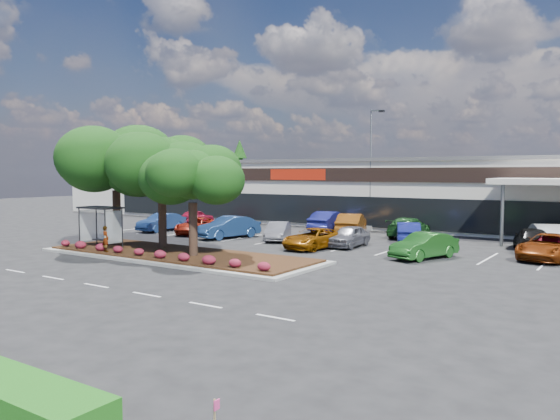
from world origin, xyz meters
The scene contains 28 objects.
ground centered at (0.00, 0.00, 0.00)m, with size 160.00×160.00×0.00m, color black.
retail_store centered at (0.06, 33.91, 3.15)m, with size 80.40×25.20×6.25m.
landscape_island centered at (-2.00, 4.00, 0.12)m, with size 18.00×6.00×0.26m.
lane_markings centered at (-0.14, 10.42, 0.01)m, with size 33.12×20.06×0.01m.
shrub_row centered at (-2.00, 1.90, 0.51)m, with size 17.00×0.80×0.50m, color maroon, non-canonical shape.
bus_shelter centered at (-7.50, 2.95, 2.31)m, with size 2.75×1.55×2.59m.
island_tree_west centered at (-8.00, 4.50, 4.21)m, with size 7.20×7.20×7.89m, color black, non-canonical shape.
island_tree_mid centered at (-4.50, 5.20, 3.92)m, with size 6.60×6.60×7.32m, color black, non-canonical shape.
island_tree_east centered at (-0.50, 3.70, 3.51)m, with size 5.80×5.80×6.50m, color black, non-canonical shape.
conifer_north_west centered at (-30.00, 46.00, 5.00)m, with size 4.40×4.40×10.00m, color black.
person_waiting centered at (-5.83, 1.84, 1.04)m, with size 0.57×0.37×1.55m, color #594C47.
light_pole centered at (1.40, 24.05, 4.61)m, with size 1.43×0.50×10.38m.
car_0 centered at (-13.32, 13.64, 0.75)m, with size 1.59×4.57×1.51m, color navy.
car_1 centered at (-9.26, 13.54, 0.67)m, with size 2.23×4.83×1.34m, color #9E220E.
car_2 centered at (-5.34, 12.87, 0.83)m, with size 1.76×5.06×1.67m, color navy.
car_3 centered at (-1.39, 13.71, 0.69)m, with size 1.45×4.17×1.37m, color #5C5C64.
car_4 centered at (2.94, 11.47, 0.67)m, with size 2.24×4.85×1.35m, color #7C4005.
car_5 centered at (4.48, 13.59, 0.72)m, with size 1.70×4.23×1.44m, color slate.
car_6 centered at (10.37, 11.51, 0.75)m, with size 1.60×4.58×1.51m, color #195119.
car_7 centered at (16.53, 15.94, 0.71)m, with size 1.67×4.16×1.42m, color maroon.
car_8 centered at (16.51, 15.04, 0.74)m, with size 2.47×5.36×1.49m, color maroon.
car_9 centered at (-15.14, 19.97, 0.68)m, with size 1.60×3.98×1.36m, color maroon.
car_11 centered at (-1.20, 21.27, 0.86)m, with size 1.82×5.23×1.72m, color navy.
car_12 centered at (1.46, 20.10, 0.86)m, with size 1.82×5.21×1.72m, color brown.
car_13 centered at (7.01, 17.94, 0.74)m, with size 1.56×4.48×1.48m, color navy.
car_14 centered at (5.84, 21.17, 0.76)m, with size 2.13×5.25×1.52m, color #1E5121.
car_15 centered at (15.15, 17.92, 0.80)m, with size 1.90×4.72×1.61m, color black.
car_16 centered at (15.65, 19.88, 0.83)m, with size 1.76×5.04×1.66m, color silver.
Camera 1 is at (20.83, -19.37, 5.04)m, focal length 35.00 mm.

